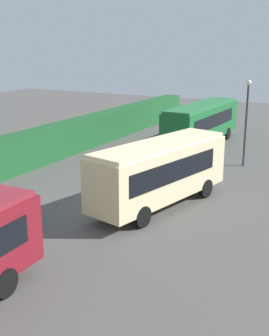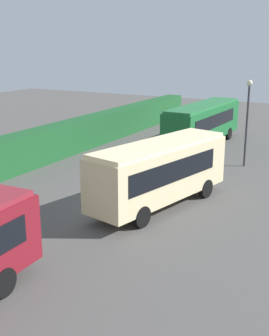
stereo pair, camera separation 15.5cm
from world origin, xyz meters
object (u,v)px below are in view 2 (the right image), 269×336
(person_right, at_px, (116,186))
(person_far, at_px, (171,134))
(traffic_cone, at_px, (3,223))
(lamppost, at_px, (248,113))
(bus_cream, at_px, (160,170))
(bus_green, at_px, (203,122))

(person_right, bearing_deg, person_far, -157.14)
(person_right, bearing_deg, traffic_cone, -16.09)
(person_right, distance_m, traffic_cone, 5.97)
(traffic_cone, height_order, lamppost, lamppost)
(lamppost, bearing_deg, bus_cream, 169.58)
(person_far, height_order, traffic_cone, person_far)
(person_right, distance_m, person_far, 13.67)
(bus_cream, bearing_deg, person_far, 34.53)
(bus_cream, height_order, person_far, bus_cream)
(traffic_cone, bearing_deg, lamppost, -23.12)
(bus_green, bearing_deg, bus_cream, -165.91)
(lamppost, bearing_deg, traffic_cone, 156.88)
(bus_green, bearing_deg, traffic_cone, 176.94)
(bus_green, distance_m, lamppost, 6.79)
(bus_cream, distance_m, traffic_cone, 7.86)
(bus_green, relative_size, person_far, 5.74)
(bus_green, bearing_deg, person_far, 126.95)
(person_far, xyz_separation_m, traffic_cone, (-18.66, -0.21, -0.67))
(person_right, bearing_deg, bus_green, -166.49)
(bus_cream, height_order, person_right, bus_cream)
(bus_cream, relative_size, person_far, 4.84)
(bus_cream, xyz_separation_m, person_far, (12.70, 5.07, -0.92))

